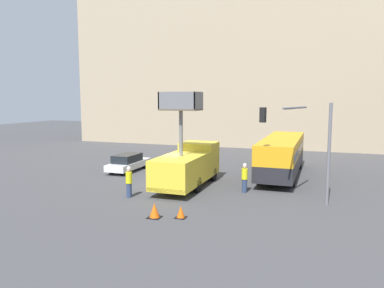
% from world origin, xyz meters
% --- Properties ---
extents(ground_plane, '(120.00, 120.00, 0.00)m').
position_xyz_m(ground_plane, '(0.00, 0.00, 0.00)').
color(ground_plane, '#424244').
extents(building_backdrop_far, '(44.00, 10.00, 21.22)m').
position_xyz_m(building_backdrop_far, '(0.00, 25.90, 10.61)').
color(building_backdrop_far, tan).
rests_on(building_backdrop_far, ground_plane).
extents(utility_truck, '(2.47, 7.24, 6.31)m').
position_xyz_m(utility_truck, '(1.37, 0.30, 1.53)').
color(utility_truck, yellow).
rests_on(utility_truck, ground_plane).
extents(city_bus, '(2.58, 11.17, 2.92)m').
position_xyz_m(city_bus, '(6.91, 6.13, 1.75)').
color(city_bus, '#232328').
rests_on(city_bus, ground_plane).
extents(traffic_light_pole, '(4.06, 3.81, 5.68)m').
position_xyz_m(traffic_light_pole, '(8.76, -1.00, 3.91)').
color(traffic_light_pole, slate).
rests_on(traffic_light_pole, ground_plane).
extents(road_worker_near_truck, '(0.38, 0.38, 1.89)m').
position_xyz_m(road_worker_near_truck, '(-0.99, -3.47, 0.95)').
color(road_worker_near_truck, navy).
rests_on(road_worker_near_truck, ground_plane).
extents(road_worker_directing, '(0.38, 0.38, 1.87)m').
position_xyz_m(road_worker_directing, '(5.29, 0.01, 0.94)').
color(road_worker_directing, navy).
rests_on(road_worker_directing, ground_plane).
extents(traffic_cone_near_truck, '(0.65, 0.65, 0.74)m').
position_xyz_m(traffic_cone_near_truck, '(2.10, -6.48, 0.35)').
color(traffic_cone_near_truck, black).
rests_on(traffic_cone_near_truck, ground_plane).
extents(traffic_cone_mid_road, '(0.54, 0.54, 0.61)m').
position_xyz_m(traffic_cone_mid_road, '(3.34, -6.07, 0.29)').
color(traffic_cone_mid_road, black).
rests_on(traffic_cone_mid_road, ground_plane).
extents(parked_car_curbside, '(1.71, 4.75, 1.41)m').
position_xyz_m(parked_car_curbside, '(-5.10, 3.77, 0.72)').
color(parked_car_curbside, silver).
rests_on(parked_car_curbside, ground_plane).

